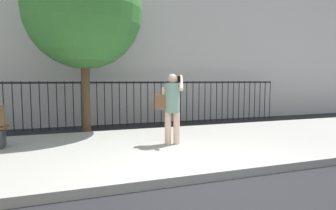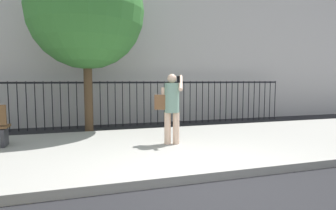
{
  "view_description": "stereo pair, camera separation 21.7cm",
  "coord_description": "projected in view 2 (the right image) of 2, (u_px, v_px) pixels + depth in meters",
  "views": [
    {
      "loc": [
        -2.01,
        -3.91,
        1.63
      ],
      "look_at": [
        0.21,
        2.45,
        1.04
      ],
      "focal_mm": 30.05,
      "sensor_mm": 36.0,
      "label": 1
    },
    {
      "loc": [
        -1.8,
        -3.98,
        1.63
      ],
      "look_at": [
        0.21,
        2.45,
        1.04
      ],
      "focal_mm": 30.05,
      "sensor_mm": 36.0,
      "label": 2
    }
  ],
  "objects": [
    {
      "name": "street_tree_near",
      "position": [
        86.0,
        11.0,
        8.13
      ],
      "size": [
        3.35,
        3.35,
        5.3
      ],
      "color": "#4C3823",
      "rests_on": "ground"
    },
    {
      "name": "pedestrian_on_phone",
      "position": [
        171.0,
        104.0,
        6.48
      ],
      "size": [
        0.71,
        0.52,
        1.63
      ],
      "color": "beige",
      "rests_on": "sidewalk"
    },
    {
      "name": "ground_plane",
      "position": [
        201.0,
        183.0,
        4.46
      ],
      "size": [
        60.0,
        60.0,
        0.0
      ],
      "primitive_type": "plane",
      "color": "black"
    },
    {
      "name": "iron_fence",
      "position": [
        133.0,
        97.0,
        9.98
      ],
      "size": [
        12.03,
        0.04,
        1.6
      ],
      "color": "black",
      "rests_on": "ground"
    },
    {
      "name": "sidewalk",
      "position": [
        163.0,
        147.0,
        6.55
      ],
      "size": [
        28.0,
        4.4,
        0.15
      ],
      "primitive_type": "cube",
      "color": "#9E9B93",
      "rests_on": "ground"
    }
  ]
}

